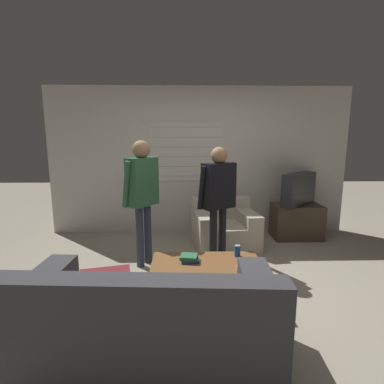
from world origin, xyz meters
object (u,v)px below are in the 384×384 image
at_px(coffee_table, 206,266).
at_px(person_left_standing, 142,187).
at_px(tv, 298,189).
at_px(book_stack, 189,258).
at_px(soda_can, 237,251).
at_px(spare_remote, 240,268).
at_px(person_right_standing, 218,191).
at_px(couch_blue, 148,325).
at_px(armchair_beige, 224,228).

relative_size(coffee_table, person_left_standing, 0.69).
height_order(tv, book_stack, tv).
relative_size(soda_can, spare_remote, 0.95).
bearing_deg(book_stack, person_right_standing, 65.75).
xyz_separation_m(couch_blue, soda_can, (0.86, 1.05, 0.16)).
bearing_deg(couch_blue, spare_remote, 44.49).
height_order(tv, soda_can, tv).
distance_m(tv, person_right_standing, 1.80).
relative_size(armchair_beige, person_left_standing, 0.62).
bearing_deg(couch_blue, person_right_standing, 71.59).
distance_m(armchair_beige, soda_can, 1.42).
bearing_deg(spare_remote, tv, 54.21).
height_order(armchair_beige, tv, tv).
distance_m(person_left_standing, person_right_standing, 0.99).
xyz_separation_m(armchair_beige, spare_remote, (-0.08, -1.74, 0.13)).
xyz_separation_m(person_left_standing, soda_can, (1.13, -0.76, -0.58)).
distance_m(armchair_beige, tv, 1.44).
height_order(book_stack, soda_can, soda_can).
height_order(couch_blue, spare_remote, couch_blue).
distance_m(couch_blue, person_left_standing, 1.97).
bearing_deg(couch_blue, soda_can, 54.27).
bearing_deg(coffee_table, book_stack, 172.03).
height_order(couch_blue, soda_can, couch_blue).
distance_m(coffee_table, soda_can, 0.40).
xyz_separation_m(coffee_table, tv, (1.68, 1.93, 0.47)).
xyz_separation_m(person_right_standing, spare_remote, (0.11, -1.07, -0.58)).
height_order(person_left_standing, person_right_standing, person_left_standing).
height_order(armchair_beige, soda_can, armchair_beige).
bearing_deg(person_right_standing, spare_remote, -116.16).
xyz_separation_m(couch_blue, person_right_standing, (0.72, 1.79, 0.69)).
bearing_deg(person_left_standing, couch_blue, -134.80).
distance_m(tv, soda_can, 2.25).
distance_m(couch_blue, soda_can, 1.37).
bearing_deg(armchair_beige, tv, -171.34).
bearing_deg(couch_blue, book_stack, 73.84).
bearing_deg(book_stack, spare_remote, -22.21).
height_order(armchair_beige, person_right_standing, person_right_standing).
relative_size(coffee_table, soda_can, 9.09).
height_order(person_left_standing, soda_can, person_left_standing).
distance_m(soda_can, spare_remote, 0.34).
xyz_separation_m(coffee_table, person_right_standing, (0.21, 0.89, 0.63)).
xyz_separation_m(person_left_standing, person_right_standing, (0.99, -0.02, -0.05)).
xyz_separation_m(coffee_table, spare_remote, (0.32, -0.18, 0.05)).
xyz_separation_m(tv, book_stack, (-1.85, -1.90, -0.40)).
bearing_deg(person_right_standing, couch_blue, -144.02).
xyz_separation_m(armchair_beige, tv, (1.28, 0.36, 0.55)).
bearing_deg(soda_can, coffee_table, -156.78).
relative_size(coffee_table, book_stack, 5.52).
xyz_separation_m(couch_blue, spare_remote, (0.83, 0.72, 0.11)).
xyz_separation_m(person_left_standing, book_stack, (0.60, -0.88, -0.61)).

